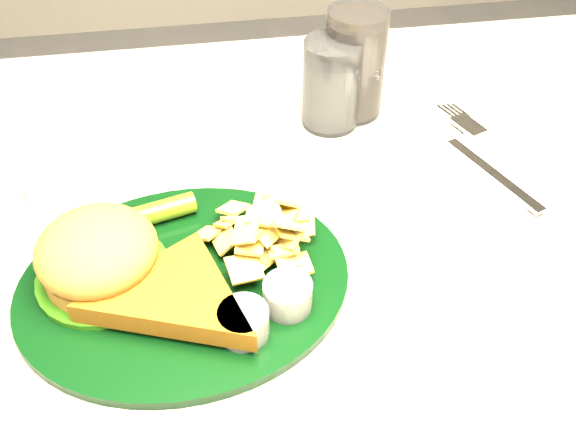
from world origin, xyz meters
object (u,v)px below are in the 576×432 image
(table, at_px, (275,406))
(water_glass, at_px, (331,84))
(cola_glass, at_px, (355,63))
(fork_napkin, at_px, (490,168))
(dinner_plate, at_px, (181,260))

(table, distance_m, water_glass, 0.47)
(cola_glass, bearing_deg, table, -125.07)
(cola_glass, distance_m, fork_napkin, 0.21)
(table, xyz_separation_m, water_glass, (0.10, 0.17, 0.43))
(table, height_order, cola_glass, cola_glass)
(dinner_plate, xyz_separation_m, water_glass, (0.19, 0.24, 0.02))
(dinner_plate, distance_m, cola_glass, 0.35)
(table, height_order, dinner_plate, dinner_plate)
(cola_glass, bearing_deg, dinner_plate, -130.29)
(dinner_plate, xyz_separation_m, fork_napkin, (0.35, 0.12, -0.03))
(dinner_plate, height_order, fork_napkin, dinner_plate)
(table, bearing_deg, fork_napkin, 8.38)
(cola_glass, height_order, fork_napkin, cola_glass)
(table, distance_m, cola_glass, 0.50)
(fork_napkin, bearing_deg, water_glass, 120.31)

